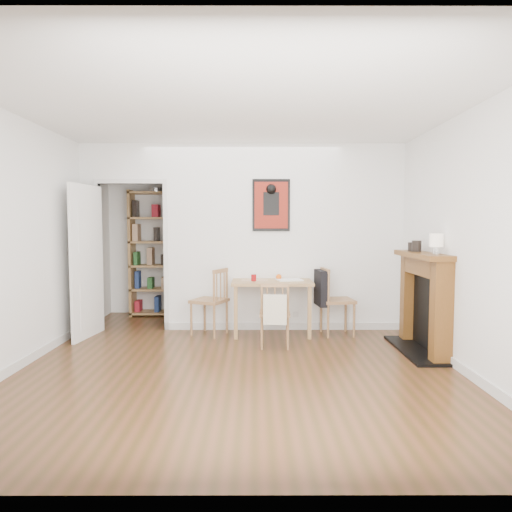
{
  "coord_description": "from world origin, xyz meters",
  "views": [
    {
      "loc": [
        0.18,
        -5.01,
        1.49
      ],
      "look_at": [
        0.19,
        0.6,
        1.1
      ],
      "focal_mm": 32.0,
      "sensor_mm": 36.0,
      "label": 1
    }
  ],
  "objects_px": {
    "chair_right": "(336,300)",
    "orange_fruit": "(279,277)",
    "chair_front": "(275,314)",
    "ceramic_jar_b": "(412,247)",
    "dining_table": "(272,287)",
    "fireplace": "(425,299)",
    "red_glass": "(254,278)",
    "chair_left": "(209,301)",
    "notebook": "(289,280)",
    "bookshelf": "(157,254)",
    "mantel_lamp": "(436,241)",
    "ceramic_jar_a": "(417,246)"
  },
  "relations": [
    {
      "from": "chair_right",
      "to": "orange_fruit",
      "type": "height_order",
      "value": "chair_right"
    },
    {
      "from": "chair_front",
      "to": "ceramic_jar_b",
      "type": "distance_m",
      "value": 1.84
    },
    {
      "from": "chair_front",
      "to": "ceramic_jar_b",
      "type": "xyz_separation_m",
      "value": [
        1.66,
        0.05,
        0.81
      ]
    },
    {
      "from": "dining_table",
      "to": "ceramic_jar_b",
      "type": "height_order",
      "value": "ceramic_jar_b"
    },
    {
      "from": "dining_table",
      "to": "fireplace",
      "type": "bearing_deg",
      "value": -25.85
    },
    {
      "from": "fireplace",
      "to": "orange_fruit",
      "type": "distance_m",
      "value": 1.9
    },
    {
      "from": "chair_right",
      "to": "ceramic_jar_b",
      "type": "distance_m",
      "value": 1.23
    },
    {
      "from": "chair_front",
      "to": "red_glass",
      "type": "relative_size",
      "value": 8.88
    },
    {
      "from": "chair_front",
      "to": "ceramic_jar_b",
      "type": "bearing_deg",
      "value": 1.74
    },
    {
      "from": "chair_left",
      "to": "ceramic_jar_b",
      "type": "distance_m",
      "value": 2.68
    },
    {
      "from": "fireplace",
      "to": "notebook",
      "type": "bearing_deg",
      "value": 150.73
    },
    {
      "from": "chair_left",
      "to": "chair_right",
      "type": "bearing_deg",
      "value": -0.1
    },
    {
      "from": "ceramic_jar_b",
      "to": "orange_fruit",
      "type": "bearing_deg",
      "value": 156.66
    },
    {
      "from": "chair_right",
      "to": "bookshelf",
      "type": "xyz_separation_m",
      "value": [
        -2.68,
        1.35,
        0.53
      ]
    },
    {
      "from": "dining_table",
      "to": "mantel_lamp",
      "type": "relative_size",
      "value": 4.71
    },
    {
      "from": "notebook",
      "to": "chair_left",
      "type": "bearing_deg",
      "value": -177.4
    },
    {
      "from": "chair_right",
      "to": "chair_left",
      "type": "bearing_deg",
      "value": 179.9
    },
    {
      "from": "notebook",
      "to": "mantel_lamp",
      "type": "relative_size",
      "value": 1.44
    },
    {
      "from": "dining_table",
      "to": "mantel_lamp",
      "type": "bearing_deg",
      "value": -34.01
    },
    {
      "from": "chair_right",
      "to": "ceramic_jar_b",
      "type": "height_order",
      "value": "ceramic_jar_b"
    },
    {
      "from": "notebook",
      "to": "mantel_lamp",
      "type": "distance_m",
      "value": 1.99
    },
    {
      "from": "chair_front",
      "to": "bookshelf",
      "type": "relative_size",
      "value": 0.39
    },
    {
      "from": "chair_right",
      "to": "ceramic_jar_b",
      "type": "relative_size",
      "value": 8.29
    },
    {
      "from": "chair_left",
      "to": "orange_fruit",
      "type": "distance_m",
      "value": 1.0
    },
    {
      "from": "notebook",
      "to": "mantel_lamp",
      "type": "bearing_deg",
      "value": -38.0
    },
    {
      "from": "fireplace",
      "to": "ceramic_jar_a",
      "type": "distance_m",
      "value": 0.63
    },
    {
      "from": "chair_left",
      "to": "chair_front",
      "type": "relative_size",
      "value": 1.13
    },
    {
      "from": "ceramic_jar_a",
      "to": "chair_left",
      "type": "bearing_deg",
      "value": 165.74
    },
    {
      "from": "ceramic_jar_b",
      "to": "notebook",
      "type": "bearing_deg",
      "value": 157.09
    },
    {
      "from": "chair_right",
      "to": "orange_fruit",
      "type": "distance_m",
      "value": 0.83
    },
    {
      "from": "fireplace",
      "to": "orange_fruit",
      "type": "height_order",
      "value": "fireplace"
    },
    {
      "from": "dining_table",
      "to": "chair_left",
      "type": "bearing_deg",
      "value": -176.84
    },
    {
      "from": "notebook",
      "to": "chair_front",
      "type": "bearing_deg",
      "value": -108.71
    },
    {
      "from": "fireplace",
      "to": "mantel_lamp",
      "type": "xyz_separation_m",
      "value": [
        -0.02,
        -0.32,
        0.68
      ]
    },
    {
      "from": "mantel_lamp",
      "to": "notebook",
      "type": "bearing_deg",
      "value": 142.0
    },
    {
      "from": "red_glass",
      "to": "chair_right",
      "type": "bearing_deg",
      "value": 0.79
    },
    {
      "from": "dining_table",
      "to": "ceramic_jar_b",
      "type": "bearing_deg",
      "value": -19.89
    },
    {
      "from": "notebook",
      "to": "orange_fruit",
      "type": "bearing_deg",
      "value": 152.31
    },
    {
      "from": "ceramic_jar_a",
      "to": "ceramic_jar_b",
      "type": "xyz_separation_m",
      "value": [
        -0.03,
        0.09,
        -0.01
      ]
    },
    {
      "from": "fireplace",
      "to": "notebook",
      "type": "xyz_separation_m",
      "value": [
        -1.52,
        0.85,
        0.12
      ]
    },
    {
      "from": "red_glass",
      "to": "ceramic_jar_a",
      "type": "bearing_deg",
      "value": -17.91
    },
    {
      "from": "red_glass",
      "to": "orange_fruit",
      "type": "bearing_deg",
      "value": 22.13
    },
    {
      "from": "chair_left",
      "to": "chair_front",
      "type": "xyz_separation_m",
      "value": [
        0.86,
        -0.61,
        -0.05
      ]
    },
    {
      "from": "notebook",
      "to": "ceramic_jar_b",
      "type": "relative_size",
      "value": 3.0
    },
    {
      "from": "chair_front",
      "to": "notebook",
      "type": "height_order",
      "value": "chair_front"
    },
    {
      "from": "chair_front",
      "to": "mantel_lamp",
      "type": "bearing_deg",
      "value": -16.75
    },
    {
      "from": "ceramic_jar_b",
      "to": "mantel_lamp",
      "type": "bearing_deg",
      "value": -82.88
    },
    {
      "from": "ceramic_jar_b",
      "to": "fireplace",
      "type": "bearing_deg",
      "value": -70.69
    },
    {
      "from": "fireplace",
      "to": "orange_fruit",
      "type": "bearing_deg",
      "value": 150.86
    },
    {
      "from": "chair_left",
      "to": "notebook",
      "type": "distance_m",
      "value": 1.12
    }
  ]
}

